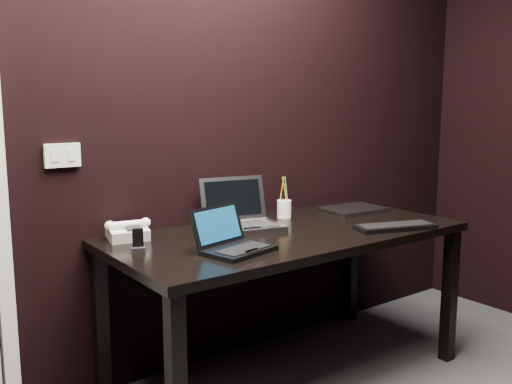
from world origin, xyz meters
TOP-DOWN VIEW (x-y plane):
  - wall_back at (0.00, 1.80)m, footprint 4.00×0.00m
  - wall_switch at (-0.62, 1.79)m, footprint 0.15×0.02m
  - desk at (0.30, 1.40)m, footprint 1.70×0.80m
  - netbook at (-0.12, 1.25)m, footprint 0.33×0.30m
  - silver_laptop at (0.16, 1.58)m, footprint 0.39×0.37m
  - ext_keyboard at (0.73, 1.12)m, footprint 0.41×0.25m
  - closed_laptop at (0.88, 1.54)m, footprint 0.35×0.26m
  - desk_phone at (-0.38, 1.69)m, footprint 0.21×0.18m
  - mobile_phone at (-0.43, 1.48)m, footprint 0.07×0.06m
  - pen_cup at (0.47, 1.64)m, footprint 0.08×0.08m

SIDE VIEW (x-z plane):
  - desk at x=0.30m, z-range 0.29..1.03m
  - closed_laptop at x=0.88m, z-range 0.74..0.76m
  - ext_keyboard at x=0.73m, z-range 0.74..0.76m
  - mobile_phone at x=-0.43m, z-range 0.73..0.82m
  - netbook at x=-0.12m, z-range 0.69..0.86m
  - desk_phone at x=-0.38m, z-range 0.73..0.83m
  - silver_laptop at x=0.16m, z-range 0.67..0.90m
  - pen_cup at x=0.47m, z-range 0.68..0.90m
  - wall_switch at x=-0.62m, z-range 1.07..1.17m
  - wall_back at x=0.00m, z-range -0.70..3.30m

